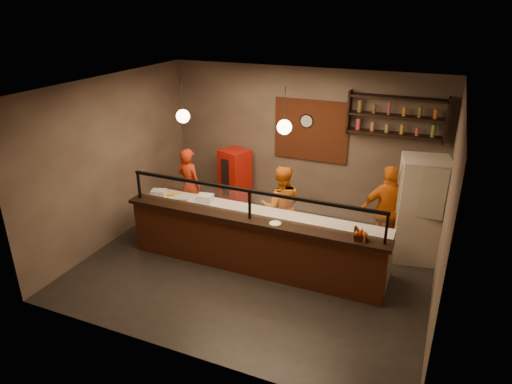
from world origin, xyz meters
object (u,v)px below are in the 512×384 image
at_px(red_cooler, 235,179).
at_px(wall_clock, 307,121).
at_px(cook_right, 388,211).
at_px(cook_left, 189,185).
at_px(pepper_mill, 355,232).
at_px(condiment_caddy, 361,237).
at_px(pizza_dough, 301,225).
at_px(fridge, 420,210).
at_px(cook_mid, 281,207).

bearing_deg(red_cooler, wall_clock, 32.10).
relative_size(cook_right, red_cooler, 1.27).
bearing_deg(cook_left, pepper_mill, 172.45).
relative_size(red_cooler, condiment_caddy, 7.31).
bearing_deg(cook_right, pizza_dough, 24.10).
height_order(fridge, red_cooler, fridge).
bearing_deg(fridge, cook_left, 172.56).
height_order(cook_mid, red_cooler, cook_mid).
bearing_deg(pepper_mill, fridge, 63.92).
relative_size(cook_right, pizza_dough, 3.47).
bearing_deg(pepper_mill, wall_clock, 121.11).
relative_size(fridge, pepper_mill, 9.46).
distance_m(cook_left, pizza_dough, 3.03).
relative_size(cook_mid, cook_right, 0.94).
xyz_separation_m(wall_clock, cook_right, (1.95, -1.11, -1.24)).
height_order(cook_mid, pepper_mill, cook_mid).
bearing_deg(pepper_mill, cook_right, 80.30).
bearing_deg(cook_right, condiment_caddy, 62.67).
relative_size(wall_clock, cook_right, 0.17).
xyz_separation_m(condiment_caddy, pepper_mill, (-0.09, 0.02, 0.05)).
bearing_deg(pepper_mill, red_cooler, 142.67).
bearing_deg(pepper_mill, condiment_caddy, -12.93).
distance_m(fridge, red_cooler, 4.13).
bearing_deg(cook_mid, wall_clock, -109.83).
relative_size(wall_clock, red_cooler, 0.22).
xyz_separation_m(red_cooler, condiment_caddy, (3.31, -2.47, 0.43)).
bearing_deg(cook_left, wall_clock, -135.39).
relative_size(cook_left, pepper_mill, 7.89).
bearing_deg(cook_right, cook_mid, -5.95).
bearing_deg(fridge, pepper_mill, -126.52).
relative_size(cook_right, pepper_mill, 8.47).
bearing_deg(cook_mid, red_cooler, -60.83).
xyz_separation_m(fridge, pizza_dough, (-1.82, -1.32, -0.06)).
distance_m(pizza_dough, pepper_mill, 1.09).
distance_m(cook_right, red_cooler, 3.59).
bearing_deg(condiment_caddy, fridge, 66.79).
height_order(cook_left, condiment_caddy, cook_left).
height_order(cook_mid, cook_right, cook_right).
distance_m(fridge, pizza_dough, 2.24).
distance_m(wall_clock, fridge, 2.94).
xyz_separation_m(cook_right, condiment_caddy, (-0.19, -1.67, 0.25)).
height_order(wall_clock, cook_mid, wall_clock).
bearing_deg(wall_clock, red_cooler, -168.68).
distance_m(red_cooler, pizza_dough, 3.05).
distance_m(cook_mid, fridge, 2.52).
xyz_separation_m(red_cooler, pepper_mill, (3.22, -2.45, 0.48)).
relative_size(cook_left, cook_right, 0.93).
height_order(cook_right, condiment_caddy, cook_right).
bearing_deg(fridge, pizza_dough, -154.54).
height_order(cook_right, fridge, fridge).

